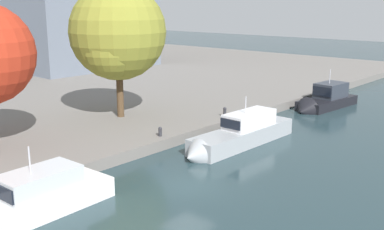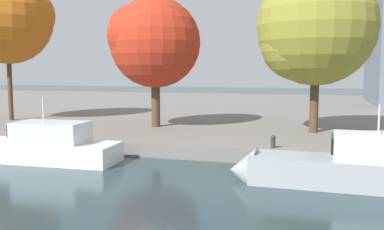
{
  "view_description": "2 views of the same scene",
  "coord_description": "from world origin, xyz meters",
  "px_view_note": "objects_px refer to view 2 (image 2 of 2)",
  "views": [
    {
      "loc": [
        -18.4,
        -16.49,
        10.16
      ],
      "look_at": [
        5.16,
        4.22,
        2.56
      ],
      "focal_mm": 43.3,
      "sensor_mm": 36.0,
      "label": 1
    },
    {
      "loc": [
        6.43,
        -16.63,
        4.93
      ],
      "look_at": [
        0.82,
        2.62,
        2.85
      ],
      "focal_mm": 40.02,
      "sensor_mm": 36.0,
      "label": 2
    }
  ],
  "objects_px": {
    "motor_yacht_2": "(358,172)",
    "tree_0": "(150,41)",
    "motor_yacht_1": "(32,150)",
    "mooring_bollard_0": "(273,141)",
    "tree_1": "(6,19)",
    "mooring_bollard_1": "(23,131)",
    "tree_2": "(314,29)"
  },
  "relations": [
    {
      "from": "motor_yacht_2",
      "to": "tree_0",
      "type": "relative_size",
      "value": 1.16
    },
    {
      "from": "motor_yacht_2",
      "to": "motor_yacht_1",
      "type": "bearing_deg",
      "value": -1.59
    },
    {
      "from": "mooring_bollard_0",
      "to": "tree_1",
      "type": "relative_size",
      "value": 0.06
    },
    {
      "from": "mooring_bollard_1",
      "to": "tree_0",
      "type": "relative_size",
      "value": 0.07
    },
    {
      "from": "mooring_bollard_1",
      "to": "tree_0",
      "type": "xyz_separation_m",
      "value": [
        6.05,
        6.69,
        5.98
      ]
    },
    {
      "from": "mooring_bollard_1",
      "to": "tree_1",
      "type": "height_order",
      "value": "tree_1"
    },
    {
      "from": "tree_0",
      "to": "motor_yacht_1",
      "type": "bearing_deg",
      "value": -108.41
    },
    {
      "from": "mooring_bollard_0",
      "to": "mooring_bollard_1",
      "type": "height_order",
      "value": "mooring_bollard_0"
    },
    {
      "from": "mooring_bollard_0",
      "to": "tree_1",
      "type": "xyz_separation_m",
      "value": [
        -22.6,
        7.04,
        8.06
      ]
    },
    {
      "from": "mooring_bollard_1",
      "to": "tree_0",
      "type": "height_order",
      "value": "tree_0"
    },
    {
      "from": "motor_yacht_2",
      "to": "mooring_bollard_1",
      "type": "bearing_deg",
      "value": -9.63
    },
    {
      "from": "mooring_bollard_0",
      "to": "tree_2",
      "type": "bearing_deg",
      "value": 74.29
    },
    {
      "from": "motor_yacht_2",
      "to": "mooring_bollard_1",
      "type": "distance_m",
      "value": 20.0
    },
    {
      "from": "motor_yacht_1",
      "to": "mooring_bollard_1",
      "type": "height_order",
      "value": "motor_yacht_1"
    },
    {
      "from": "motor_yacht_2",
      "to": "tree_2",
      "type": "height_order",
      "value": "tree_2"
    },
    {
      "from": "tree_1",
      "to": "mooring_bollard_0",
      "type": "bearing_deg",
      "value": -17.29
    },
    {
      "from": "motor_yacht_2",
      "to": "mooring_bollard_0",
      "type": "relative_size",
      "value": 15.56
    },
    {
      "from": "mooring_bollard_1",
      "to": "tree_2",
      "type": "relative_size",
      "value": 0.06
    },
    {
      "from": "tree_2",
      "to": "tree_0",
      "type": "bearing_deg",
      "value": -177.8
    },
    {
      "from": "motor_yacht_2",
      "to": "tree_2",
      "type": "xyz_separation_m",
      "value": [
        -2.06,
        10.96,
        7.04
      ]
    },
    {
      "from": "tree_1",
      "to": "tree_2",
      "type": "xyz_separation_m",
      "value": [
        24.52,
        -0.23,
        -1.51
      ]
    },
    {
      "from": "mooring_bollard_0",
      "to": "mooring_bollard_1",
      "type": "relative_size",
      "value": 1.01
    },
    {
      "from": "tree_1",
      "to": "tree_2",
      "type": "bearing_deg",
      "value": -0.54
    },
    {
      "from": "tree_0",
      "to": "tree_2",
      "type": "relative_size",
      "value": 0.86
    },
    {
      "from": "motor_yacht_1",
      "to": "mooring_bollard_0",
      "type": "height_order",
      "value": "motor_yacht_1"
    },
    {
      "from": "tree_1",
      "to": "tree_2",
      "type": "distance_m",
      "value": 24.56
    },
    {
      "from": "mooring_bollard_0",
      "to": "tree_0",
      "type": "xyz_separation_m",
      "value": [
        -9.6,
        6.36,
        5.97
      ]
    },
    {
      "from": "motor_yacht_2",
      "to": "tree_2",
      "type": "bearing_deg",
      "value": -77.98
    },
    {
      "from": "mooring_bollard_0",
      "to": "tree_0",
      "type": "height_order",
      "value": "tree_0"
    },
    {
      "from": "mooring_bollard_1",
      "to": "tree_1",
      "type": "bearing_deg",
      "value": 133.33
    },
    {
      "from": "motor_yacht_2",
      "to": "mooring_bollard_0",
      "type": "distance_m",
      "value": 5.77
    },
    {
      "from": "motor_yacht_1",
      "to": "mooring_bollard_0",
      "type": "relative_size",
      "value": 13.68
    }
  ]
}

